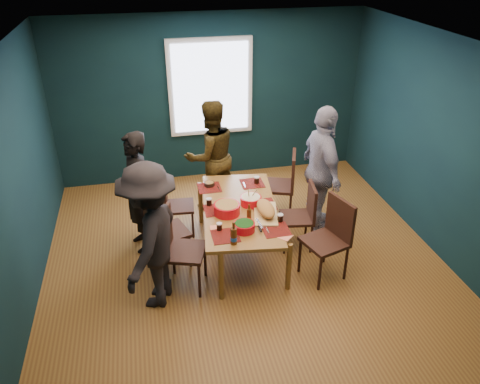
% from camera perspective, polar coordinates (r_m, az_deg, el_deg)
% --- Properties ---
extents(room, '(5.01, 5.01, 2.71)m').
position_cam_1_polar(room, '(5.67, -0.04, 4.71)').
color(room, olive).
rests_on(room, ground).
extents(dining_table, '(1.13, 1.91, 0.69)m').
position_cam_1_polar(dining_table, '(5.91, 0.01, -2.42)').
color(dining_table, olive).
rests_on(dining_table, floor).
extents(chair_left_far, '(0.42, 0.42, 0.86)m').
position_cam_1_polar(chair_left_far, '(6.44, -8.16, -1.14)').
color(chair_left_far, '#321910').
rests_on(chair_left_far, floor).
extents(chair_left_mid, '(0.56, 0.56, 0.98)m').
position_cam_1_polar(chair_left_mid, '(5.78, -9.62, -4.30)').
color(chair_left_mid, '#321910').
rests_on(chair_left_mid, floor).
extents(chair_left_near, '(0.58, 0.58, 1.01)m').
position_cam_1_polar(chair_left_near, '(5.43, -7.82, -6.30)').
color(chair_left_near, '#321910').
rests_on(chair_left_near, floor).
extents(chair_right_far, '(0.58, 0.58, 1.01)m').
position_cam_1_polar(chair_right_far, '(6.76, 5.50, 1.43)').
color(chair_right_far, '#321910').
rests_on(chair_right_far, floor).
extents(chair_right_mid, '(0.46, 0.46, 0.90)m').
position_cam_1_polar(chair_right_mid, '(6.15, 7.76, -2.40)').
color(chair_right_mid, '#321910').
rests_on(chair_right_mid, floor).
extents(chair_right_near, '(0.58, 0.58, 1.02)m').
position_cam_1_polar(chair_right_near, '(5.67, 11.10, -4.91)').
color(chair_right_near, '#321910').
rests_on(chair_right_near, floor).
extents(person_far_left, '(0.53, 0.68, 1.63)m').
position_cam_1_polar(person_far_left, '(6.08, -12.43, -0.12)').
color(person_far_left, black).
rests_on(person_far_left, floor).
extents(person_back, '(0.97, 0.85, 1.68)m').
position_cam_1_polar(person_back, '(6.89, -3.56, 4.40)').
color(person_back, black).
rests_on(person_back, floor).
extents(person_right, '(0.47, 1.07, 1.80)m').
position_cam_1_polar(person_right, '(6.40, 9.92, 2.56)').
color(person_right, white).
rests_on(person_right, floor).
extents(person_near_left, '(1.02, 1.27, 1.72)m').
position_cam_1_polar(person_near_left, '(5.11, -10.81, -5.43)').
color(person_near_left, black).
rests_on(person_near_left, floor).
extents(bowl_salad, '(0.32, 0.32, 0.13)m').
position_cam_1_polar(bowl_salad, '(5.72, -1.61, -2.03)').
color(bowl_salad, red).
rests_on(bowl_salad, dining_table).
extents(bowl_dumpling, '(0.27, 0.27, 0.25)m').
position_cam_1_polar(bowl_dumpling, '(5.91, 1.33, -0.99)').
color(bowl_dumpling, red).
rests_on(bowl_dumpling, dining_table).
extents(bowl_herbs, '(0.25, 0.25, 0.11)m').
position_cam_1_polar(bowl_herbs, '(5.40, 0.53, -4.22)').
color(bowl_herbs, red).
rests_on(bowl_herbs, dining_table).
extents(cutting_board, '(0.39, 0.70, 0.15)m').
position_cam_1_polar(cutting_board, '(5.70, 3.14, -2.18)').
color(cutting_board, tan).
rests_on(cutting_board, dining_table).
extents(small_bowl, '(0.14, 0.14, 0.06)m').
position_cam_1_polar(small_bowl, '(6.37, -3.75, 1.00)').
color(small_bowl, black).
rests_on(small_bowl, dining_table).
extents(beer_bottle_a, '(0.08, 0.08, 0.28)m').
position_cam_1_polar(beer_bottle_a, '(5.16, -0.77, -5.40)').
color(beer_bottle_a, '#49250D').
rests_on(beer_bottle_a, dining_table).
extents(beer_bottle_b, '(0.06, 0.06, 0.22)m').
position_cam_1_polar(beer_bottle_b, '(5.57, 1.12, -2.75)').
color(beer_bottle_b, '#49250D').
rests_on(beer_bottle_b, dining_table).
extents(cola_glass_a, '(0.07, 0.07, 0.09)m').
position_cam_1_polar(cola_glass_a, '(5.42, -2.54, -4.20)').
color(cola_glass_a, black).
rests_on(cola_glass_a, dining_table).
extents(cola_glass_b, '(0.07, 0.07, 0.10)m').
position_cam_1_polar(cola_glass_b, '(5.59, 4.92, -3.12)').
color(cola_glass_b, black).
rests_on(cola_glass_b, dining_table).
extents(cola_glass_c, '(0.07, 0.07, 0.10)m').
position_cam_1_polar(cola_glass_c, '(6.41, 2.04, 1.51)').
color(cola_glass_c, black).
rests_on(cola_glass_c, dining_table).
extents(cola_glass_d, '(0.07, 0.07, 0.10)m').
position_cam_1_polar(cola_glass_d, '(5.91, -3.79, -1.16)').
color(cola_glass_d, black).
rests_on(cola_glass_d, dining_table).
extents(napkin_a, '(0.16, 0.16, 0.00)m').
position_cam_1_polar(napkin_a, '(6.01, 3.34, -1.13)').
color(napkin_a, '#FD8C6A').
rests_on(napkin_a, dining_table).
extents(napkin_b, '(0.13, 0.13, 0.00)m').
position_cam_1_polar(napkin_b, '(5.48, -3.01, -4.42)').
color(napkin_b, '#FD8C6A').
rests_on(napkin_b, dining_table).
extents(napkin_c, '(0.21, 0.21, 0.00)m').
position_cam_1_polar(napkin_c, '(5.36, 5.48, -5.40)').
color(napkin_c, '#FD8C6A').
rests_on(napkin_c, dining_table).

